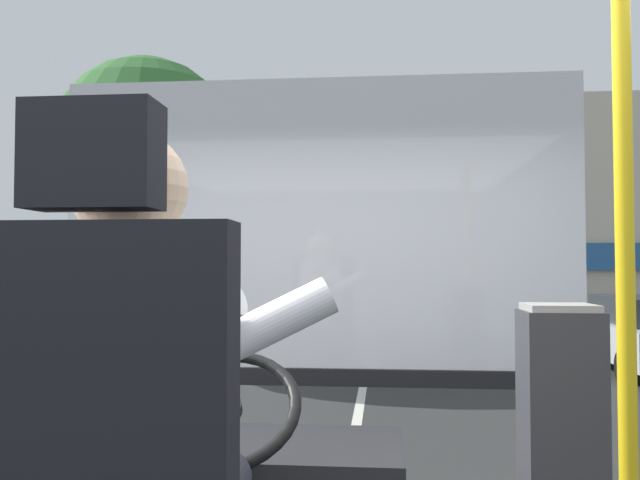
{
  "coord_description": "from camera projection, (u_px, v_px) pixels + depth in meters",
  "views": [
    {
      "loc": [
        0.32,
        -1.6,
        1.82
      ],
      "look_at": [
        0.07,
        0.97,
        1.92
      ],
      "focal_mm": 37.84,
      "sensor_mm": 36.0,
      "label": 1
    }
  ],
  "objects": [
    {
      "name": "ground",
      "position": [
        363.0,
        387.0,
        10.3
      ],
      "size": [
        18.0,
        44.0,
        0.06
      ],
      "color": "#2E2E2E"
    },
    {
      "name": "bus_driver",
      "position": [
        137.0,
        400.0,
        1.32
      ],
      "size": [
        0.77,
        0.56,
        0.85
      ],
      "color": "#282833",
      "rests_on": "driver_seat"
    },
    {
      "name": "street_tree",
      "position": [
        146.0,
        151.0,
        12.08
      ],
      "size": [
        3.29,
        3.29,
        5.55
      ],
      "color": "#4C3828",
      "rests_on": "ground"
    },
    {
      "name": "windshield_panel",
      "position": [
        317.0,
        264.0,
        3.23
      ],
      "size": [
        2.5,
        0.08,
        1.48
      ],
      "color": "silver"
    },
    {
      "name": "handrail_pole",
      "position": [
        625.0,
        282.0,
        1.6
      ],
      "size": [
        0.04,
        0.04,
        2.0
      ],
      "color": "gold",
      "rests_on": "bus_floor"
    },
    {
      "name": "fare_box",
      "position": [
        561.0,
        463.0,
        1.97
      ],
      "size": [
        0.22,
        0.21,
        0.92
      ],
      "color": "#333338",
      "rests_on": "bus_floor"
    },
    {
      "name": "shop_building",
      "position": [
        567.0,
        227.0,
        17.72
      ],
      "size": [
        13.06,
        5.97,
        5.7
      ],
      "color": "#BCB29E",
      "rests_on": "ground"
    }
  ]
}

